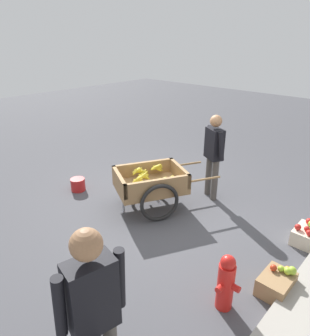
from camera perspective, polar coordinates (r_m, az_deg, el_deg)
The scene contains 8 objects.
ground_plane at distance 5.28m, azimuth 0.56°, elevation -7.64°, with size 24.00×24.00×0.00m, color #47474C.
fruit_cart at distance 5.14m, azimuth -0.81°, elevation -2.96°, with size 1.81×1.43×0.69m.
vendor_person at distance 5.41m, azimuth 10.74°, elevation 3.20°, with size 0.33×0.52×1.51m.
cyclist_person at distance 2.41m, azimuth -11.33°, elevation -23.90°, with size 0.51×0.26×1.61m.
fire_hydrant at distance 3.53m, azimuth 12.89°, elevation -19.79°, with size 0.25×0.25×0.67m.
plastic_bucket at distance 6.02m, azimuth -13.96°, elevation -2.96°, with size 0.27×0.27×0.24m, color #B21E1E.
apple_crate at distance 4.94m, azimuth 26.12°, elevation -10.95°, with size 0.44×0.32×0.32m.
mixed_fruit_crate at distance 4.00m, azimuth 21.48°, elevation -19.01°, with size 0.44×0.32×0.32m.
Camera 1 is at (3.35, 3.04, 2.71)m, focal length 33.19 mm.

